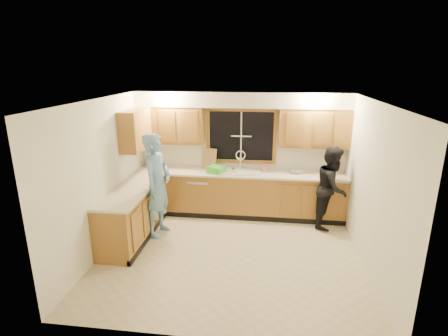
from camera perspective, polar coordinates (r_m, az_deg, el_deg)
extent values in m
plane|color=beige|center=(5.95, 1.10, -13.76)|extent=(4.20, 4.20, 0.00)
plane|color=silver|center=(5.16, 1.25, 10.96)|extent=(4.20, 4.20, 0.00)
plane|color=white|center=(7.24, 2.79, 2.53)|extent=(4.20, 0.00, 4.20)
plane|color=white|center=(6.01, -19.16, -1.34)|extent=(0.00, 3.80, 3.80)
plane|color=white|center=(5.62, 23.00, -2.98)|extent=(0.00, 3.80, 3.80)
cube|color=#A5702F|center=(7.20, 2.50, -4.31)|extent=(4.20, 0.60, 0.88)
cube|color=#A5702F|center=(6.47, -14.72, -7.36)|extent=(0.60, 1.90, 0.88)
cube|color=#F0E2CA|center=(7.04, 2.54, -0.85)|extent=(4.20, 0.63, 0.04)
cube|color=#F0E2CA|center=(6.30, -14.90, -3.54)|extent=(0.63, 1.90, 0.04)
cube|color=#A5702F|center=(7.22, -8.69, 6.97)|extent=(1.35, 0.33, 0.75)
cube|color=#A5702F|center=(7.00, 14.52, 6.34)|extent=(1.35, 0.33, 0.75)
cube|color=#A5702F|center=(6.81, -14.26, 6.08)|extent=(0.33, 0.90, 0.75)
cube|color=white|center=(6.89, 2.80, 11.09)|extent=(4.20, 0.35, 0.30)
cube|color=black|center=(7.16, 2.82, 5.24)|extent=(1.30, 0.01, 1.00)
cube|color=#A5702F|center=(7.07, 2.88, 9.48)|extent=(1.44, 0.03, 0.07)
cube|color=#A5702F|center=(7.28, 2.76, 1.09)|extent=(1.44, 0.03, 0.07)
cube|color=#A5702F|center=(7.24, -2.62, 5.36)|extent=(0.07, 0.03, 1.00)
cube|color=#A5702F|center=(7.13, 8.33, 5.04)|extent=(0.07, 0.03, 1.00)
cube|color=silver|center=(7.04, 2.55, -0.58)|extent=(0.86, 0.52, 0.03)
cube|color=silver|center=(7.09, 0.85, -1.21)|extent=(0.38, 0.42, 0.18)
cube|color=silver|center=(7.06, 4.24, -1.34)|extent=(0.38, 0.42, 0.18)
cylinder|color=silver|center=(7.19, 2.70, 1.03)|extent=(0.04, 0.04, 0.28)
torus|color=silver|center=(7.16, 2.72, 2.11)|extent=(0.21, 0.03, 0.21)
cube|color=silver|center=(7.32, -4.17, -4.25)|extent=(0.60, 0.56, 0.82)
cube|color=silver|center=(5.99, -16.74, -9.42)|extent=(0.58, 0.75, 0.90)
imported|color=#689BC5|center=(6.32, -10.85, -2.78)|extent=(0.56, 0.75, 1.88)
imported|color=black|center=(6.88, 17.23, -3.04)|extent=(0.83, 0.93, 1.57)
cube|color=olive|center=(7.52, -11.40, 0.98)|extent=(0.15, 0.14, 0.21)
cube|color=tan|center=(7.27, -2.43, 1.59)|extent=(0.33, 0.19, 0.41)
cube|color=green|center=(6.97, -1.28, -0.25)|extent=(0.38, 0.37, 0.14)
imported|color=#FF6191|center=(7.09, 6.62, 0.11)|extent=(0.09, 0.09, 0.18)
imported|color=silver|center=(7.10, 11.58, -0.62)|extent=(0.23, 0.23, 0.05)
cylinder|color=#B4A98A|center=(6.96, -0.44, -0.34)|extent=(0.08, 0.08, 0.12)
cylinder|color=#B4A98A|center=(6.92, 1.53, -0.50)|extent=(0.07, 0.07, 0.11)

